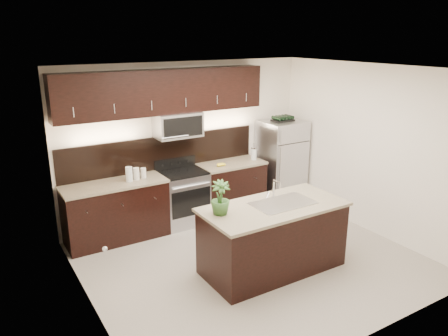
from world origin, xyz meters
The scene contains 12 objects.
ground centered at (0.00, 0.00, 0.00)m, with size 4.50×4.50×0.00m, color gray.
room_walls centered at (-0.11, -0.04, 1.70)m, with size 4.52×4.02×2.71m.
counter_run centered at (-0.46, 1.69, 0.47)m, with size 3.51×0.65×0.94m.
upper_fixtures centered at (-0.43, 1.84, 2.14)m, with size 3.49×0.40×1.66m.
island centered at (0.12, -0.32, 0.47)m, with size 1.96×0.96×0.94m.
sink_faucet centered at (0.27, -0.31, 0.96)m, with size 0.84×0.50×0.28m.
refrigerator centered at (1.80, 1.63, 0.79)m, with size 0.76×0.69×1.59m, color #B2B2B7.
wine_rack centered at (1.80, 1.63, 1.63)m, with size 0.39×0.24×0.10m.
plant centered at (-0.64, -0.20, 1.16)m, with size 0.25×0.25×0.44m, color #2A4E1F.
canisters centered at (-1.09, 1.66, 1.04)m, with size 0.34×0.14×0.23m.
french_press centered at (1.17, 1.64, 1.05)m, with size 0.10×0.10×0.30m.
bananas centered at (0.40, 1.61, 0.97)m, with size 0.17×0.13×0.05m, color yellow.
Camera 1 is at (-3.26, -4.58, 3.12)m, focal length 35.00 mm.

